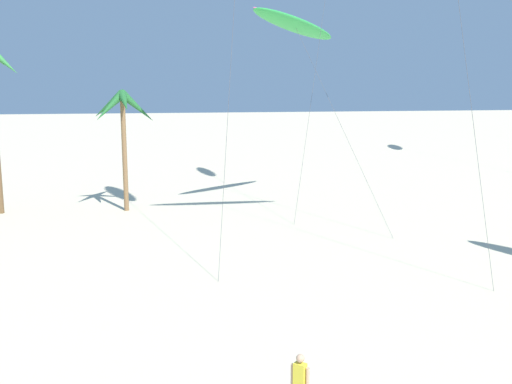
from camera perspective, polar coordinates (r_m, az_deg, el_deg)
The scene contains 3 objects.
palm_tree_3 at distance 39.25m, azimuth -12.32°, elevation 7.33°, with size 4.15×4.97×7.65m.
flying_kite_0 at distance 38.89m, azimuth 3.70°, elevation 15.24°, with size 7.19×11.40×12.59m.
person_near_left at distance 15.91m, azimuth 4.10°, elevation -17.34°, with size 0.41×0.36×1.72m.
Camera 1 is at (-4.80, 2.39, 8.40)m, focal length 43.04 mm.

